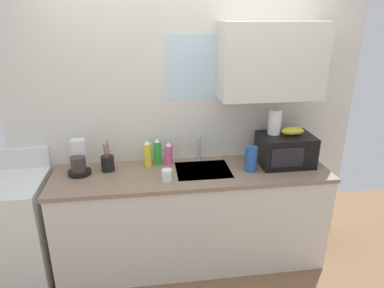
{
  "coord_description": "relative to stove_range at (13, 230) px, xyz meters",
  "views": [
    {
      "loc": [
        -0.36,
        -2.61,
        2.15
      ],
      "look_at": [
        0.0,
        0.0,
        1.15
      ],
      "focal_mm": 32.11,
      "sensor_mm": 36.0,
      "label": 1
    }
  ],
  "objects": [
    {
      "name": "mug_white",
      "position": [
        1.29,
        -0.14,
        0.49
      ],
      "size": [
        0.08,
        0.08,
        0.09
      ],
      "primitive_type": "cylinder",
      "color": "white",
      "rests_on": "counter_unit"
    },
    {
      "name": "stove_range",
      "position": [
        0.0,
        0.0,
        0.0
      ],
      "size": [
        0.6,
        0.6,
        1.08
      ],
      "color": "white",
      "rests_on": "ground"
    },
    {
      "name": "microwave",
      "position": [
        2.35,
        0.04,
        0.58
      ],
      "size": [
        0.46,
        0.35,
        0.27
      ],
      "color": "black",
      "rests_on": "counter_unit"
    },
    {
      "name": "counter_unit",
      "position": [
        1.52,
        -0.0,
        0.0
      ],
      "size": [
        2.34,
        0.63,
        0.9
      ],
      "color": "silver",
      "rests_on": "ground"
    },
    {
      "name": "utensil_crock",
      "position": [
        0.81,
        0.12,
        0.51
      ],
      "size": [
        0.11,
        0.11,
        0.27
      ],
      "color": "black",
      "rests_on": "counter_unit"
    },
    {
      "name": "coffee_maker",
      "position": [
        0.58,
        0.1,
        0.55
      ],
      "size": [
        0.19,
        0.21,
        0.28
      ],
      "color": "black",
      "rests_on": "counter_unit"
    },
    {
      "name": "banana_bunch",
      "position": [
        2.4,
        0.05,
        0.75
      ],
      "size": [
        0.2,
        0.11,
        0.07
      ],
      "primitive_type": "ellipsoid",
      "color": "gold",
      "rests_on": "microwave"
    },
    {
      "name": "kitchen_wall_assembly",
      "position": [
        1.64,
        0.31,
        0.89
      ],
      "size": [
        3.11,
        0.42,
        2.5
      ],
      "color": "silver",
      "rests_on": "ground"
    },
    {
      "name": "dish_soap_bottle_yellow",
      "position": [
        1.15,
        0.16,
        0.56
      ],
      "size": [
        0.07,
        0.07,
        0.24
      ],
      "color": "yellow",
      "rests_on": "counter_unit"
    },
    {
      "name": "dish_soap_bottle_pink",
      "position": [
        1.33,
        0.18,
        0.54
      ],
      "size": [
        0.07,
        0.07,
        0.21
      ],
      "color": "#E55999",
      "rests_on": "counter_unit"
    },
    {
      "name": "cereal_canister",
      "position": [
        2.01,
        -0.05,
        0.55
      ],
      "size": [
        0.1,
        0.1,
        0.22
      ],
      "primitive_type": "cylinder",
      "color": "#2659A5",
      "rests_on": "counter_unit"
    },
    {
      "name": "sink_faucet",
      "position": [
        1.61,
        0.24,
        0.56
      ],
      "size": [
        0.03,
        0.03,
        0.23
      ],
      "primitive_type": "cylinder",
      "color": "#B2B5BA",
      "rests_on": "counter_unit"
    },
    {
      "name": "paper_towel_roll",
      "position": [
        2.25,
        0.1,
        0.82
      ],
      "size": [
        0.11,
        0.11,
        0.22
      ],
      "primitive_type": "cylinder",
      "color": "white",
      "rests_on": "microwave"
    },
    {
      "name": "dish_soap_bottle_green",
      "position": [
        1.24,
        0.2,
        0.56
      ],
      "size": [
        0.07,
        0.07,
        0.24
      ],
      "color": "green",
      "rests_on": "counter_unit"
    }
  ]
}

